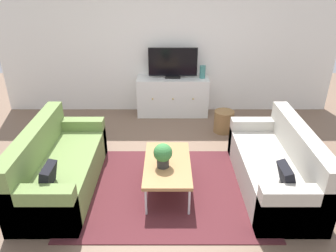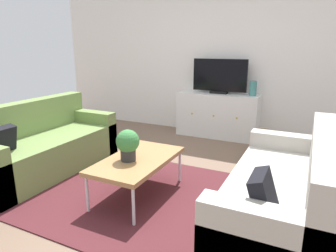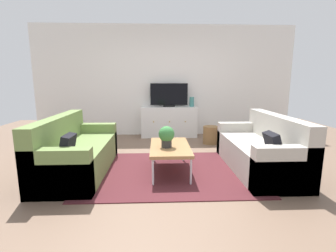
{
  "view_description": "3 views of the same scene",
  "coord_description": "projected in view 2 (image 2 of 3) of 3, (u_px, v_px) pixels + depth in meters",
  "views": [
    {
      "loc": [
        0.01,
        -3.57,
        2.62
      ],
      "look_at": [
        0.0,
        0.55,
        0.58
      ],
      "focal_mm": 34.5,
      "sensor_mm": 36.0,
      "label": 1
    },
    {
      "loc": [
        1.51,
        -2.55,
        1.5
      ],
      "look_at": [
        0.0,
        0.55,
        0.58
      ],
      "focal_mm": 31.97,
      "sensor_mm": 36.0,
      "label": 2
    },
    {
      "loc": [
        -0.18,
        -3.66,
        1.36
      ],
      "look_at": [
        0.0,
        0.55,
        0.58
      ],
      "focal_mm": 26.06,
      "sensor_mm": 36.0,
      "label": 3
    }
  ],
  "objects": [
    {
      "name": "glass_vase",
      "position": [
        253.0,
        88.0,
        4.71
      ],
      "size": [
        0.11,
        0.11,
        0.24
      ],
      "primitive_type": "cylinder",
      "color": "teal",
      "rests_on": "tv_console"
    },
    {
      "name": "wicker_basket",
      "position": [
        263.0,
        145.0,
        4.09
      ],
      "size": [
        0.34,
        0.34,
        0.38
      ],
      "primitive_type": "cylinder",
      "color": "olive",
      "rests_on": "ground_plane"
    },
    {
      "name": "ground_plane",
      "position": [
        146.0,
        189.0,
        3.24
      ],
      "size": [
        10.0,
        10.0,
        0.0
      ],
      "primitive_type": "plane",
      "color": "brown"
    },
    {
      "name": "wall_back",
      "position": [
        219.0,
        55.0,
        5.1
      ],
      "size": [
        6.4,
        0.12,
        2.7
      ],
      "primitive_type": "cube",
      "color": "white",
      "rests_on": "ground_plane"
    },
    {
      "name": "potted_plant",
      "position": [
        128.0,
        144.0,
        2.91
      ],
      "size": [
        0.23,
        0.23,
        0.31
      ],
      "color": "#2D2D2D",
      "rests_on": "coffee_table"
    },
    {
      "name": "area_rug",
      "position": [
        139.0,
        195.0,
        3.11
      ],
      "size": [
        2.5,
        1.9,
        0.01
      ],
      "primitive_type": "cube",
      "color": "#4C1E23",
      "rests_on": "ground_plane"
    },
    {
      "name": "couch_right_side",
      "position": [
        289.0,
        198.0,
        2.47
      ],
      "size": [
        0.8,
        1.84,
        0.85
      ],
      "color": "#B2ADA3",
      "rests_on": "ground_plane"
    },
    {
      "name": "coffee_table",
      "position": [
        138.0,
        161.0,
        3.01
      ],
      "size": [
        0.58,
        1.05,
        0.41
      ],
      "color": "#A37547",
      "rests_on": "ground_plane"
    },
    {
      "name": "flat_screen_tv",
      "position": [
        220.0,
        76.0,
        4.92
      ],
      "size": [
        0.9,
        0.16,
        0.56
      ],
      "color": "black",
      "rests_on": "tv_console"
    },
    {
      "name": "couch_left_side",
      "position": [
        40.0,
        148.0,
        3.68
      ],
      "size": [
        0.8,
        1.84,
        0.85
      ],
      "color": "olive",
      "rests_on": "ground_plane"
    },
    {
      "name": "tv_console",
      "position": [
        218.0,
        115.0,
        5.07
      ],
      "size": [
        1.35,
        0.47,
        0.74
      ],
      "color": "white",
      "rests_on": "ground_plane"
    }
  ]
}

